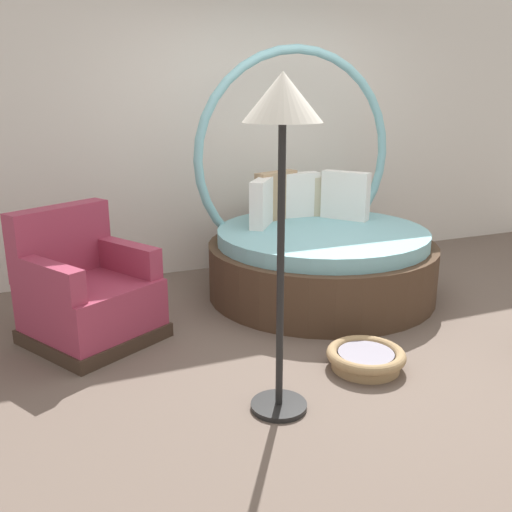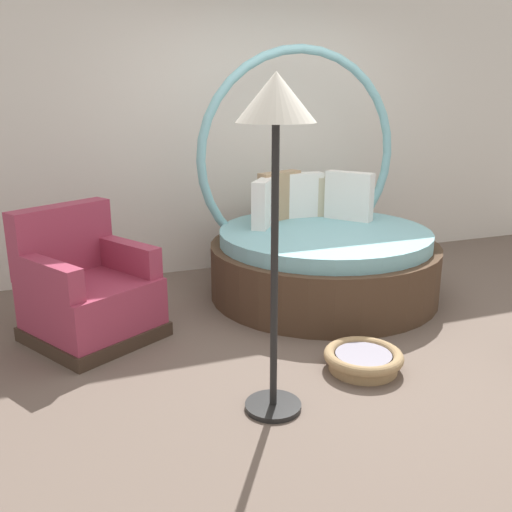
% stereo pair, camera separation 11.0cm
% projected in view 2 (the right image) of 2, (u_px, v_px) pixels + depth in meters
% --- Properties ---
extents(ground_plane, '(8.00, 8.00, 0.02)m').
position_uv_depth(ground_plane, '(351.00, 337.00, 4.16)').
color(ground_plane, '#66564C').
extents(back_wall, '(8.00, 0.12, 3.10)m').
position_uv_depth(back_wall, '(255.00, 110.00, 5.53)').
color(back_wall, silver).
rests_on(back_wall, ground_plane).
extents(round_daybed, '(1.97, 1.97, 2.12)m').
position_uv_depth(round_daybed, '(320.00, 247.00, 4.97)').
color(round_daybed, '#473323').
rests_on(round_daybed, ground_plane).
extents(red_armchair, '(1.09, 1.09, 0.94)m').
position_uv_depth(red_armchair, '(87.00, 293.00, 4.06)').
color(red_armchair, '#38281E').
rests_on(red_armchair, ground_plane).
extents(pet_basket, '(0.51, 0.51, 0.13)m').
position_uv_depth(pet_basket, '(363.00, 359.00, 3.63)').
color(pet_basket, '#9E7F56').
rests_on(pet_basket, ground_plane).
extents(floor_lamp, '(0.40, 0.40, 1.82)m').
position_uv_depth(floor_lamp, '(276.00, 133.00, 2.78)').
color(floor_lamp, black).
rests_on(floor_lamp, ground_plane).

